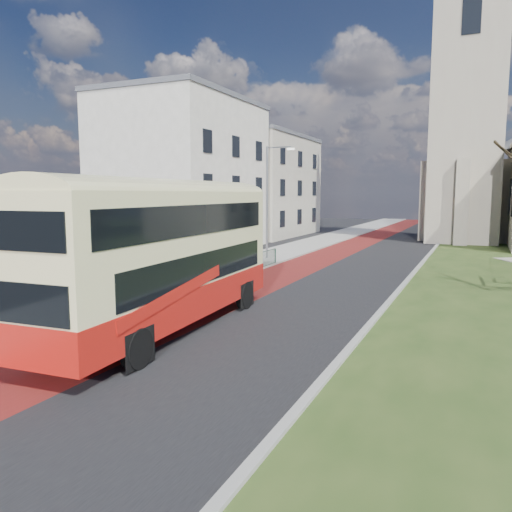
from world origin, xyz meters
The scene contains 11 objects.
ground centered at (0.00, 0.00, 0.00)m, with size 160.00×160.00×0.00m, color black.
road_carriageway centered at (1.50, 20.00, 0.01)m, with size 9.00×120.00×0.01m, color black.
bus_lane centered at (-1.20, 20.00, 0.01)m, with size 3.40×120.00×0.01m, color #591414.
pavement_west centered at (-5.00, 20.00, 0.06)m, with size 4.00×120.00×0.12m, color gray.
kerb_west centered at (-3.00, 20.00, 0.07)m, with size 0.25×120.00×0.13m, color #999993.
kerb_east centered at (6.10, 22.00, 0.07)m, with size 0.25×80.00×0.13m, color #999993.
pedestrian_railing centered at (-2.95, 4.00, 0.55)m, with size 0.07×24.00×1.12m.
street_block_near centered at (-14.00, 22.00, 6.51)m, with size 10.30×14.30×13.00m.
street_block_far centered at (-14.00, 38.00, 5.76)m, with size 10.30×16.30×11.50m.
streetlamp centered at (-4.35, 18.00, 4.59)m, with size 2.13×0.18×8.00m.
bus centered at (-0.34, -0.93, 2.89)m, with size 3.45×12.25×5.07m.
Camera 1 is at (9.53, -15.24, 4.79)m, focal length 35.00 mm.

